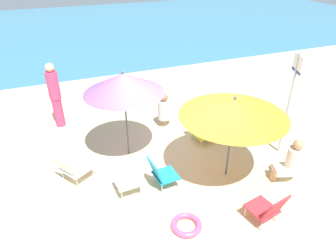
# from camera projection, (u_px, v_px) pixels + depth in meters

# --- Properties ---
(ground_plane) EXTENTS (40.00, 40.00, 0.00)m
(ground_plane) POSITION_uv_depth(u_px,v_px,m) (177.00, 167.00, 6.48)
(ground_plane) COLOR #D3BC8C
(sea_water) EXTENTS (40.00, 16.00, 0.01)m
(sea_water) POSITION_uv_depth(u_px,v_px,m) (83.00, 28.00, 17.57)
(sea_water) COLOR teal
(sea_water) RESTS_ON ground_plane
(umbrella_orange) EXTENTS (2.01, 2.01, 1.76)m
(umbrella_orange) POSITION_uv_depth(u_px,v_px,m) (234.00, 108.00, 5.50)
(umbrella_orange) COLOR #4C4C51
(umbrella_orange) RESTS_ON ground_plane
(umbrella_purple) EXTENTS (1.65, 1.65, 1.96)m
(umbrella_purple) POSITION_uv_depth(u_px,v_px,m) (123.00, 83.00, 6.08)
(umbrella_purple) COLOR #4C4C51
(umbrella_purple) RESTS_ON ground_plane
(beach_chair_a) EXTENTS (0.50, 0.60, 0.66)m
(beach_chair_a) POSITION_uv_depth(u_px,v_px,m) (129.00, 181.00, 5.57)
(beach_chair_a) COLOR white
(beach_chair_a) RESTS_ON ground_plane
(beach_chair_b) EXTENTS (0.80, 0.78, 0.68)m
(beach_chair_b) POSITION_uv_depth(u_px,v_px,m) (71.00, 167.00, 5.92)
(beach_chair_b) COLOR white
(beach_chair_b) RESTS_ON ground_plane
(beach_chair_c) EXTENTS (0.55, 0.64, 0.69)m
(beach_chair_c) POSITION_uv_depth(u_px,v_px,m) (268.00, 208.00, 4.98)
(beach_chair_c) COLOR red
(beach_chair_c) RESTS_ON ground_plane
(beach_chair_d) EXTENTS (0.55, 0.61, 0.56)m
(beach_chair_d) POSITION_uv_depth(u_px,v_px,m) (201.00, 129.00, 7.30)
(beach_chair_d) COLOR gold
(beach_chair_d) RESTS_ON ground_plane
(beach_chair_e) EXTENTS (0.56, 0.50, 0.66)m
(beach_chair_e) POSITION_uv_depth(u_px,v_px,m) (161.00, 173.00, 5.80)
(beach_chair_e) COLOR teal
(beach_chair_e) RESTS_ON ground_plane
(person_a) EXTENTS (0.28, 0.28, 1.68)m
(person_a) POSITION_uv_depth(u_px,v_px,m) (55.00, 95.00, 7.57)
(person_a) COLOR #DB3866
(person_a) RESTS_ON ground_plane
(person_b) EXTENTS (0.53, 0.53, 0.88)m
(person_b) POSITION_uv_depth(u_px,v_px,m) (238.00, 123.00, 7.24)
(person_b) COLOR #389970
(person_b) RESTS_ON ground_plane
(person_c) EXTENTS (0.47, 0.54, 0.92)m
(person_c) POSITION_uv_depth(u_px,v_px,m) (164.00, 110.00, 7.80)
(person_c) COLOR silver
(person_c) RESTS_ON ground_plane
(person_d) EXTENTS (0.56, 0.43, 0.94)m
(person_d) POSITION_uv_depth(u_px,v_px,m) (292.00, 160.00, 5.89)
(person_d) COLOR silver
(person_d) RESTS_ON ground_plane
(warning_sign) EXTENTS (0.17, 0.41, 2.29)m
(warning_sign) POSITION_uv_depth(u_px,v_px,m) (291.00, 93.00, 6.25)
(warning_sign) COLOR #ADADB2
(warning_sign) RESTS_ON ground_plane
(swim_ring) EXTENTS (0.52, 0.52, 0.10)m
(swim_ring) POSITION_uv_depth(u_px,v_px,m) (186.00, 225.00, 5.06)
(swim_ring) COLOR #E54C7F
(swim_ring) RESTS_ON ground_plane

